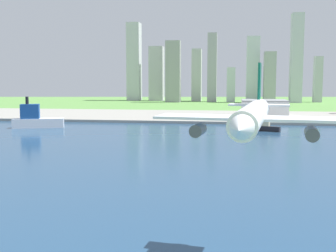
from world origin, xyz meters
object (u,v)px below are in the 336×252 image
Objects in this scene: tugboat_small at (266,126)px; ferry_boat at (36,119)px; warehouse_main at (264,108)px; airplane_landing at (253,117)px.

ferry_boat is (-189.58, -4.41, 3.50)m from tugboat_small.
airplane_landing is at bearing -95.02° from warehouse_main.
ferry_boat is 232.04m from warehouse_main.
airplane_landing is 0.98× the size of warehouse_main.
airplane_landing is at bearing -56.24° from ferry_boat.
tugboat_small is at bearing 84.32° from airplane_landing.
tugboat_small is 118.54m from warehouse_main.
warehouse_main reaches higher than tugboat_small.
ferry_boat is at bearing 123.76° from airplane_landing.
ferry_boat is (-164.65, 246.36, -25.71)m from airplane_landing.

